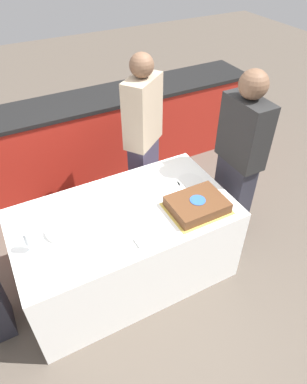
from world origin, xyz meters
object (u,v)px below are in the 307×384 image
at_px(cake, 197,205).
at_px(plate_stack, 62,230).
at_px(person_cutting_cake, 143,140).
at_px(wine_glass, 28,238).
at_px(person_seated_right, 238,162).

distance_m(cake, plate_stack, 0.98).
height_order(cake, person_cutting_cake, person_cutting_cake).
bearing_deg(person_cutting_cake, wine_glass, -4.94).
bearing_deg(cake, person_cutting_cake, 90.00).
distance_m(wine_glass, person_seated_right, 1.72).
distance_m(plate_stack, person_cutting_cake, 1.16).
bearing_deg(person_seated_right, wine_glass, -88.27).
relative_size(person_cutting_cake, person_seated_right, 1.00).
xyz_separation_m(cake, wine_glass, (-1.18, 0.17, 0.08)).
relative_size(plate_stack, wine_glass, 1.28).
xyz_separation_m(cake, person_seated_right, (0.54, 0.22, 0.07)).
height_order(cake, wine_glass, wine_glass).
bearing_deg(cake, plate_stack, 166.15).
bearing_deg(cake, person_seated_right, 21.92).
distance_m(wine_glass, person_cutting_cake, 1.38).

